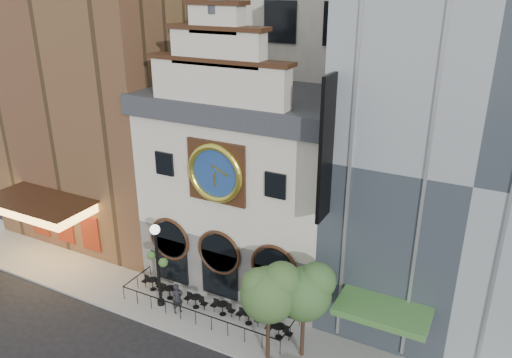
{
  "coord_description": "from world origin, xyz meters",
  "views": [
    {
      "loc": [
        13.85,
        -17.92,
        18.48
      ],
      "look_at": [
        1.37,
        6.0,
        7.67
      ],
      "focal_mm": 35.0,
      "sensor_mm": 36.0,
      "label": 1
    }
  ],
  "objects": [
    {
      "name": "lamppost",
      "position": [
        -2.95,
        1.82,
        3.49
      ],
      "size": [
        1.67,
        0.9,
        5.39
      ],
      "rotation": [
        0.0,
        0.0,
        -0.3
      ],
      "color": "black",
      "rests_on": "sidewalk"
    },
    {
      "name": "tree_right",
      "position": [
        4.89,
        0.72,
        4.3
      ],
      "size": [
        2.94,
        2.83,
        5.65
      ],
      "color": "#382619",
      "rests_on": "sidewalk"
    },
    {
      "name": "sidewalk",
      "position": [
        0.0,
        2.5,
        0.07
      ],
      "size": [
        44.0,
        5.0,
        0.15
      ],
      "primitive_type": "cube",
      "color": "gray",
      "rests_on": "ground"
    },
    {
      "name": "retail_building",
      "position": [
        12.99,
        9.99,
        10.14
      ],
      "size": [
        14.0,
        14.4,
        20.0
      ],
      "color": "gray",
      "rests_on": "ground"
    },
    {
      "name": "cafe_railing",
      "position": [
        0.0,
        2.5,
        0.6
      ],
      "size": [
        10.6,
        2.6,
        0.9
      ],
      "primitive_type": null,
      "color": "black",
      "rests_on": "sidewalk"
    },
    {
      "name": "bistro_0",
      "position": [
        -4.36,
        2.83,
        0.61
      ],
      "size": [
        1.58,
        0.68,
        0.9
      ],
      "color": "black",
      "rests_on": "sidewalk"
    },
    {
      "name": "ground",
      "position": [
        0.0,
        0.0,
        0.0
      ],
      "size": [
        120.0,
        120.0,
        0.0
      ],
      "primitive_type": "plane",
      "color": "black",
      "rests_on": "ground"
    },
    {
      "name": "bistro_5",
      "position": [
        4.66,
        2.39,
        0.61
      ],
      "size": [
        1.58,
        0.68,
        0.9
      ],
      "color": "black",
      "rests_on": "sidewalk"
    },
    {
      "name": "bistro_4",
      "position": [
        2.63,
        2.67,
        0.61
      ],
      "size": [
        1.58,
        0.68,
        0.9
      ],
      "color": "black",
      "rests_on": "sidewalk"
    },
    {
      "name": "pedestrian",
      "position": [
        -1.57,
        1.67,
        1.1
      ],
      "size": [
        0.73,
        0.83,
        1.9
      ],
      "primitive_type": "imported",
      "rotation": [
        0.0,
        0.0,
        1.07
      ],
      "color": "black",
      "rests_on": "sidewalk"
    },
    {
      "name": "bistro_1",
      "position": [
        -2.83,
        2.56,
        0.61
      ],
      "size": [
        1.58,
        0.68,
        0.9
      ],
      "color": "black",
      "rests_on": "sidewalk"
    },
    {
      "name": "bistro_3",
      "position": [
        0.88,
        2.71,
        0.61
      ],
      "size": [
        1.58,
        0.68,
        0.9
      ],
      "color": "black",
      "rests_on": "sidewalk"
    },
    {
      "name": "tree_left",
      "position": [
        6.37,
        1.75,
        4.17
      ],
      "size": [
        2.84,
        2.74,
        5.48
      ],
      "color": "#382619",
      "rests_on": "sidewalk"
    },
    {
      "name": "clock_building",
      "position": [
        0.0,
        7.82,
        6.69
      ],
      "size": [
        12.6,
        8.78,
        18.65
      ],
      "color": "#605E5B",
      "rests_on": "ground"
    },
    {
      "name": "bistro_2",
      "position": [
        -0.9,
        2.55,
        0.61
      ],
      "size": [
        1.58,
        0.68,
        0.9
      ],
      "color": "black",
      "rests_on": "sidewalk"
    },
    {
      "name": "theater_building",
      "position": [
        -13.0,
        9.96,
        12.6
      ],
      "size": [
        14.0,
        15.6,
        25.0
      ],
      "color": "brown",
      "rests_on": "ground"
    }
  ]
}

